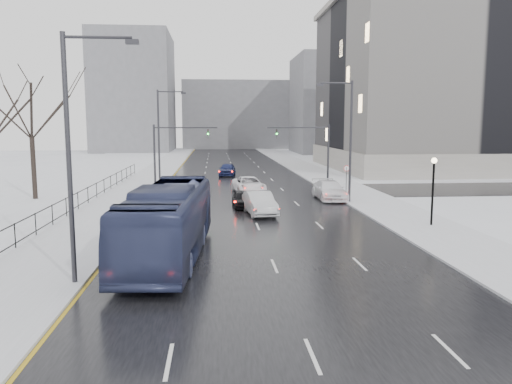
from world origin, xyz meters
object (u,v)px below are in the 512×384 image
object	(u,v)px
streetlight_r_mid	(348,135)
sedan_right_cross	(249,185)
mast_signal_right	(317,149)
no_uturn_sign	(347,171)
mast_signal_left	(166,150)
bus	(169,221)
streetlight_l_far	(161,133)
lamppost_r_mid	(433,181)
sedan_center_near	(243,199)
tree_park_e	(36,200)
sedan_right_far	(329,190)
streetlight_l_near	(74,147)
sedan_right_near	(259,203)
sedan_center_far	(227,169)

from	to	relation	value
streetlight_r_mid	sedan_right_cross	world-z (taller)	streetlight_r_mid
mast_signal_right	no_uturn_sign	world-z (taller)	mast_signal_right
mast_signal_left	bus	size ratio (longest dim) A/B	0.51
streetlight_l_far	lamppost_r_mid	xyz separation A→B (m)	(19.17, -22.00, -2.67)
sedan_center_near	no_uturn_sign	bearing A→B (deg)	27.39
tree_park_e	mast_signal_left	size ratio (longest dim) A/B	2.08
mast_signal_right	sedan_right_far	distance (m)	6.80
streetlight_l_near	mast_signal_right	distance (m)	32.03
streetlight_r_mid	bus	distance (m)	21.04
streetlight_l_far	sedan_right_far	xyz separation A→B (m)	(15.37, -9.97, -4.77)
sedan_right_near	sedan_center_far	bearing A→B (deg)	86.06
lamppost_r_mid	sedan_center_near	bearing A→B (deg)	143.77
mast_signal_right	sedan_center_near	size ratio (longest dim) A/B	1.64
streetlight_l_far	mast_signal_right	xyz separation A→B (m)	(15.49, -4.00, -1.51)
streetlight_l_far	sedan_right_near	world-z (taller)	streetlight_l_far
no_uturn_sign	sedan_right_cross	distance (m)	9.21
streetlight_l_far	tree_park_e	bearing A→B (deg)	-141.43
sedan_center_near	streetlight_l_far	bearing A→B (deg)	116.97
mast_signal_left	sedan_right_cross	xyz separation A→B (m)	(7.83, -1.38, -3.29)
streetlight_l_far	sedan_right_cross	xyz separation A→B (m)	(8.67, -5.38, -4.80)
mast_signal_left	bus	bearing A→B (deg)	-84.33
no_uturn_sign	sedan_center_far	xyz separation A→B (m)	(-10.31, 18.98, -1.45)
no_uturn_sign	bus	xyz separation A→B (m)	(-14.14, -20.01, -0.48)
mast_signal_left	sedan_center_near	world-z (taller)	mast_signal_left
mast_signal_right	no_uturn_sign	size ratio (longest dim) A/B	2.41
lamppost_r_mid	sedan_center_far	distance (m)	35.19
mast_signal_right	no_uturn_sign	distance (m)	4.77
sedan_right_near	sedan_center_far	size ratio (longest dim) A/B	1.05
bus	sedan_right_near	size ratio (longest dim) A/B	2.56
tree_park_e	sedan_center_far	world-z (taller)	tree_park_e
streetlight_l_near	streetlight_l_far	bearing A→B (deg)	90.00
sedan_right_near	sedan_right_cross	size ratio (longest dim) A/B	0.89
streetlight_r_mid	lamppost_r_mid	xyz separation A→B (m)	(2.83, -10.00, -2.67)
sedan_center_far	mast_signal_right	bearing A→B (deg)	-54.12
mast_signal_right	sedan_right_near	bearing A→B (deg)	-118.20
streetlight_l_near	no_uturn_sign	bearing A→B (deg)	54.11
streetlight_r_mid	streetlight_l_far	distance (m)	20.27
lamppost_r_mid	sedan_right_near	size ratio (longest dim) A/B	0.85
sedan_center_near	sedan_right_far	xyz separation A→B (m)	(7.70, 3.60, 0.14)
sedan_right_far	lamppost_r_mid	bearing A→B (deg)	-73.84
streetlight_r_mid	streetlight_l_far	bearing A→B (deg)	143.70
sedan_center_near	streetlight_r_mid	bearing A→B (deg)	7.81
mast_signal_left	sedan_right_far	bearing A→B (deg)	-22.35
mast_signal_left	sedan_center_far	xyz separation A→B (m)	(6.21, 14.98, -3.26)
sedan_center_near	sedan_right_cross	size ratio (longest dim) A/B	0.71
streetlight_l_far	mast_signal_left	world-z (taller)	streetlight_l_far
tree_park_e	no_uturn_sign	bearing A→B (deg)	0.00
mast_signal_right	sedan_right_far	bearing A→B (deg)	-91.21
sedan_center_near	bus	bearing A→B (deg)	-109.61
streetlight_l_far	mast_signal_right	distance (m)	16.07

